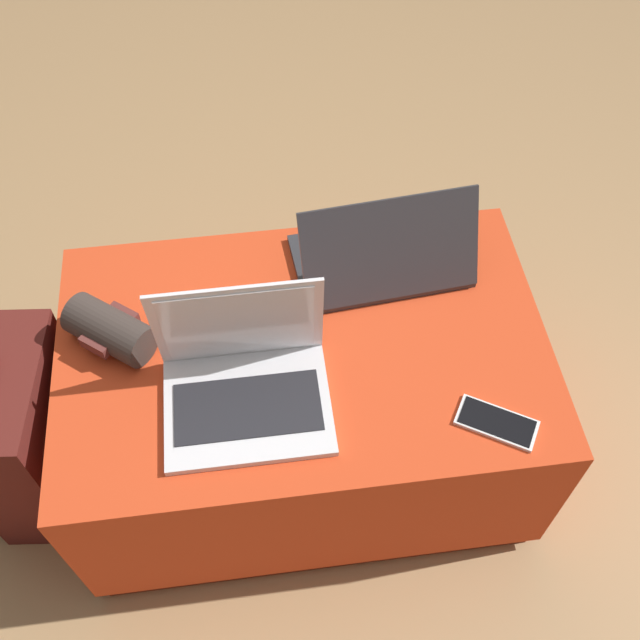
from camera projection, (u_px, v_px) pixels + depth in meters
ground_plane at (306, 447)px, 1.95m from camera, size 14.00×14.00×0.00m
ottoman at (305, 401)px, 1.75m from camera, size 1.03×0.66×0.48m
laptop_near at (245, 378)px, 1.45m from camera, size 0.33×0.25×0.26m
laptop_far at (383, 257)px, 1.64m from camera, size 0.40×0.26×0.22m
cell_phone at (497, 423)px, 1.45m from camera, size 0.17×0.14×0.01m
backpack at (25, 436)px, 1.71m from camera, size 0.26×0.37×0.55m
wrist_brace at (110, 330)px, 1.53m from camera, size 0.20×0.18×0.09m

